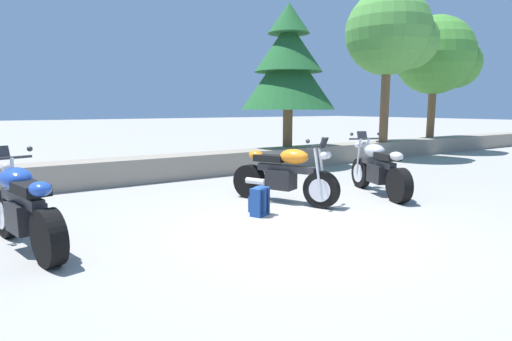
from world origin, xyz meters
TOP-DOWN VIEW (x-y plane):
  - ground_plane at (0.00, 0.00)m, footprint 120.00×120.00m
  - stone_wall at (0.00, 4.80)m, footprint 36.00×0.80m
  - motorcycle_blue_near_left at (-3.27, 1.10)m, footprint 0.83×2.04m
  - motorcycle_orange_centre at (0.73, 1.34)m, footprint 1.06×1.95m
  - motorcycle_silver_far_right at (2.67, 0.92)m, footprint 1.00×1.98m
  - rider_backpack at (-0.12, 0.86)m, footprint 0.35×0.33m
  - pine_tree_far_left at (3.68, 5.06)m, footprint 2.65×2.65m
  - leafy_tree_mid_left at (7.38, 4.50)m, footprint 2.79×2.66m
  - leafy_tree_mid_right at (10.69, 5.00)m, footprint 2.99×2.85m

SIDE VIEW (x-z plane):
  - ground_plane at x=0.00m, z-range 0.00..0.00m
  - rider_backpack at x=-0.12m, z-range 0.01..0.48m
  - stone_wall at x=0.00m, z-range 0.00..0.55m
  - motorcycle_blue_near_left at x=-3.27m, z-range -0.10..1.07m
  - motorcycle_orange_centre at x=0.73m, z-range -0.10..1.07m
  - motorcycle_silver_far_right at x=2.67m, z-range -0.10..1.07m
  - pine_tree_far_left at x=3.68m, z-range 0.85..4.83m
  - leafy_tree_mid_right at x=10.69m, z-range 1.28..5.75m
  - leafy_tree_mid_left at x=7.38m, z-range 1.54..6.34m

